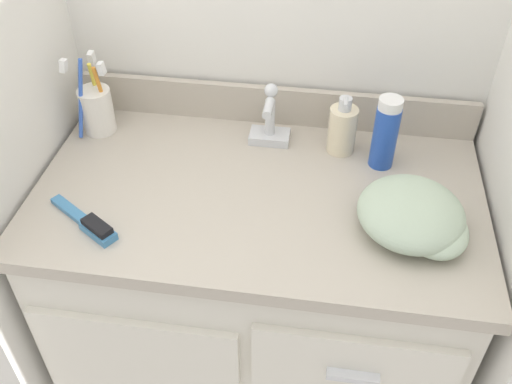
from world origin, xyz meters
name	(u,v)px	position (x,y,z in m)	size (l,w,h in m)	color
vanity	(257,310)	(0.00, 0.00, 0.43)	(0.92, 0.54, 0.81)	silver
backsplash	(274,105)	(0.00, 0.25, 0.86)	(0.92, 0.02, 0.09)	#B2A899
sink_faucet	(270,123)	(0.00, 0.18, 0.86)	(0.09, 0.09, 0.14)	silver
toothbrush_cup	(97,108)	(-0.39, 0.16, 0.87)	(0.08, 0.11, 0.20)	white
soap_dispenser	(342,129)	(0.16, 0.17, 0.87)	(0.06, 0.06, 0.14)	beige
shaving_cream_can	(385,133)	(0.25, 0.13, 0.90)	(0.05, 0.05, 0.16)	#234CB2
hairbrush	(90,224)	(-0.30, -0.15, 0.83)	(0.17, 0.12, 0.03)	teal
hand_towel	(416,217)	(0.31, -0.07, 0.85)	(0.20, 0.21, 0.08)	#A8BCA3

